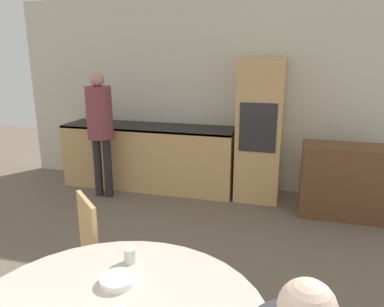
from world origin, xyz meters
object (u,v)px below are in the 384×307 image
at_px(sideboard, 349,182).
at_px(cup, 130,255).
at_px(chair_far_left, 77,256).
at_px(bowl_near, 118,280).
at_px(oven_unit, 260,130).
at_px(person_standing, 100,121).

height_order(sideboard, cup, sideboard).
height_order(chair_far_left, cup, chair_far_left).
bearing_deg(bowl_near, oven_unit, 82.56).
bearing_deg(bowl_near, cup, 95.98).
xyz_separation_m(sideboard, chair_far_left, (-2.06, -2.41, 0.09)).
distance_m(oven_unit, sideboard, 1.23).
relative_size(chair_far_left, bowl_near, 4.96).
height_order(person_standing, bowl_near, person_standing).
bearing_deg(oven_unit, cup, -98.33).
distance_m(oven_unit, bowl_near, 3.26).
relative_size(cup, bowl_near, 0.45).
xyz_separation_m(person_standing, bowl_near, (1.56, -2.72, -0.27)).
bearing_deg(person_standing, bowl_near, -60.12).
distance_m(oven_unit, cup, 3.06).
xyz_separation_m(oven_unit, sideboard, (1.08, -0.34, -0.48)).
distance_m(sideboard, cup, 3.10).
height_order(oven_unit, cup, oven_unit).
xyz_separation_m(sideboard, bowl_near, (-1.50, -2.89, 0.32)).
bearing_deg(bowl_near, person_standing, 119.88).
distance_m(chair_far_left, bowl_near, 0.78).
bearing_deg(person_standing, chair_far_left, -65.86).
bearing_deg(sideboard, cup, -119.51).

